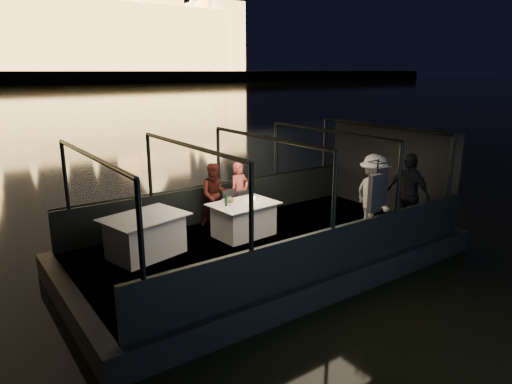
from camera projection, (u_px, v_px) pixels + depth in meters
boat_hull at (266, 263)px, 10.18m from camera, size 8.60×4.40×1.00m
boat_deck at (267, 243)px, 10.06m from camera, size 8.00×4.00×0.04m
gunwale_port at (219, 202)px, 11.51m from camera, size 8.00×0.08×0.90m
gunwale_starboard at (332, 251)px, 8.36m from camera, size 8.00×0.08×0.90m
cabin_glass_port at (218, 157)px, 11.21m from camera, size 8.00×0.02×1.40m
cabin_glass_starboard at (335, 190)px, 8.07m from camera, size 8.00×0.02×1.40m
cabin_roof_glass at (267, 138)px, 9.46m from camera, size 8.00×4.00×0.02m
end_wall_fore at (73, 227)px, 7.51m from camera, size 0.02×4.00×2.30m
end_wall_aft at (388, 169)px, 12.00m from camera, size 0.02×4.00×2.30m
canopy_ribs at (267, 191)px, 9.76m from camera, size 8.00×4.00×2.30m
dining_table_central at (244, 219)px, 10.35m from camera, size 1.53×1.16×0.77m
dining_table_aft at (146, 237)px, 9.22m from camera, size 1.81×1.48×0.84m
chair_port_left at (233, 210)px, 10.79m from camera, size 0.49×0.49×0.90m
chair_port_right at (248, 207)px, 11.02m from camera, size 0.42×0.42×0.84m
coat_stand at (374, 211)px, 9.24m from camera, size 0.67×0.62×1.96m
person_woman_coral at (239, 192)px, 11.22m from camera, size 0.58×0.43×1.50m
person_man_maroon at (215, 195)px, 10.95m from camera, size 0.89×0.80×1.54m
passenger_stripe at (373, 199)px, 10.27m from camera, size 1.04×1.37×1.88m
passenger_dark at (407, 198)px, 10.34m from camera, size 0.47×1.12×1.90m
wine_bottle at (226, 199)px, 10.01m from camera, size 0.08×0.08×0.31m
bread_basket at (229, 201)px, 10.32m from camera, size 0.24×0.24×0.08m
amber_candle at (254, 199)px, 10.48m from camera, size 0.08×0.08×0.08m
plate_near at (260, 199)px, 10.57m from camera, size 0.26×0.26×0.01m
plate_far at (227, 200)px, 10.46m from camera, size 0.32×0.32×0.02m
wine_glass_white at (230, 201)px, 10.06m from camera, size 0.09×0.09×0.20m
wine_glass_red at (251, 192)px, 10.80m from camera, size 0.07×0.07×0.20m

